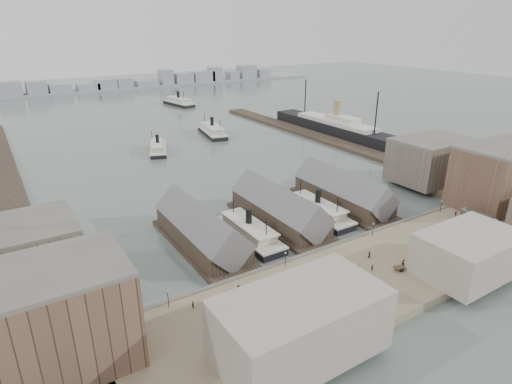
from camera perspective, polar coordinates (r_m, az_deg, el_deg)
ground at (r=119.93m, az=7.75°, el=-7.13°), size 900.00×900.00×0.00m
quay at (r=107.20m, az=14.71°, el=-10.84°), size 180.00×30.00×2.00m
seawall at (r=115.99m, az=9.43°, el=-7.64°), size 180.00×1.20×2.30m
west_wharf at (r=188.12m, az=-30.30°, el=1.07°), size 10.00×220.00×1.60m
east_wharf at (r=231.51m, az=8.47°, el=7.22°), size 10.00×180.00×1.60m
ferry_shed_west at (r=117.97m, az=-7.31°, el=-5.08°), size 14.00×42.00×12.60m
ferry_shed_center at (r=129.78m, az=3.10°, el=-2.36°), size 14.00×42.00×12.60m
ferry_shed_east at (r=145.34m, az=11.50°, el=-0.09°), size 14.00×42.00×12.60m
warehouse_west_front at (r=81.75m, az=-27.78°, el=-15.70°), size 32.00×18.00×18.00m
warehouse_west_back at (r=108.72m, az=-29.31°, el=-7.76°), size 26.00×20.00×14.00m
warehouse_east_front at (r=157.93m, az=29.71°, el=1.83°), size 30.00×18.00×19.00m
warehouse_east_back at (r=173.34m, az=22.25°, el=3.95°), size 28.00×20.00×15.00m
street_bldg_center at (r=112.88m, az=26.56°, el=-7.32°), size 24.00×16.00×10.00m
street_bldg_west at (r=78.82m, az=5.95°, el=-17.16°), size 30.00×16.00×12.00m
lamp_post_far_w at (r=92.69m, az=-11.67°, el=-13.42°), size 0.44×0.44×3.92m
lamp_post_near_w at (r=104.64m, az=3.94°, el=-8.58°), size 0.44×0.44×3.92m
lamp_post_near_e at (r=122.92m, az=15.36°, el=-4.54°), size 0.44×0.44×3.92m
lamp_post_far_e at (r=145.14m, az=23.48°, el=-1.52°), size 0.44×0.44×3.92m
far_shore at (r=422.42m, az=-23.50°, el=12.58°), size 500.00×40.00×15.72m
ferry_docked_west at (r=121.55m, az=-0.96°, el=-5.29°), size 8.19×27.29×9.75m
ferry_docked_east at (r=136.33m, az=8.17°, el=-2.41°), size 8.26×27.53×9.83m
ferry_open_near at (r=209.86m, az=-12.93°, el=5.78°), size 15.59×25.97×8.90m
ferry_open_mid at (r=237.65m, az=-5.84°, el=8.13°), size 14.02×30.78×10.60m
ferry_open_far at (r=331.68m, az=-10.27°, el=11.74°), size 14.08×32.09×11.08m
ocean_steamer at (r=241.86m, az=10.64°, el=8.49°), size 12.92×94.39×18.88m
tram at (r=140.86m, az=27.45°, el=-3.26°), size 3.30×10.39×3.64m
horse_cart_left at (r=92.93m, az=-0.67°, el=-14.23°), size 4.66×1.52×1.65m
horse_cart_center at (r=105.22m, az=12.80°, el=-10.13°), size 4.98×1.68×1.70m
horse_cart_right at (r=110.62m, az=18.98°, el=-9.19°), size 4.81×2.73×1.57m
pedestrian_0 at (r=92.55m, az=-8.40°, el=-14.66°), size 0.60×0.71×1.67m
pedestrian_1 at (r=85.32m, az=-4.87°, el=-18.07°), size 0.85×0.67×1.69m
pedestrian_2 at (r=96.41m, az=-2.34°, el=-12.75°), size 1.21×0.82×1.72m
pedestrian_3 at (r=95.78m, az=8.63°, el=-13.26°), size 1.04×0.50×1.73m
pedestrian_4 at (r=112.63m, az=14.87°, el=-8.07°), size 0.75×0.96×1.73m
pedestrian_5 at (r=107.26m, az=15.22°, el=-9.73°), size 0.48×0.63×1.65m
pedestrian_6 at (r=126.90m, az=21.03°, el=-5.37°), size 0.85×0.95×1.61m
pedestrian_7 at (r=130.67m, az=28.81°, el=-5.91°), size 1.14×1.18×1.62m
pedestrian_8 at (r=144.81m, az=25.08°, el=-2.63°), size 0.68×1.09×1.72m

